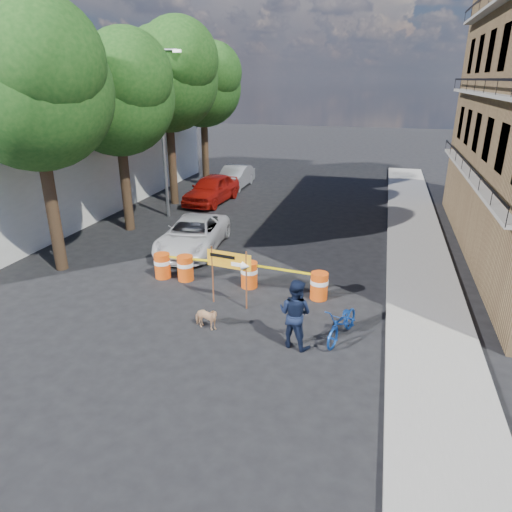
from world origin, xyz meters
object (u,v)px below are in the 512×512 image
Objects in this scene: bicycle at (344,308)px; barrel_mid_right at (249,274)px; barrel_mid_left at (185,268)px; suv_white at (193,235)px; detour_sign at (235,265)px; sedan_red at (212,189)px; pedestrian at (295,314)px; barrel_far_right at (319,285)px; barrel_far_left at (162,265)px; dog at (206,318)px; sedan_silver at (235,177)px.

barrel_mid_right is at bearing 159.62° from bicycle.
suv_white is at bearing 107.47° from barrel_mid_left.
suv_white is (-3.25, 2.88, 0.20)m from barrel_mid_right.
detour_sign reaches higher than barrel_mid_left.
barrel_mid_left is at bearing -69.26° from sedan_red.
pedestrian is (4.52, -3.19, 0.49)m from barrel_mid_left.
barrel_mid_left is at bearing 177.19° from barrel_far_right.
barrel_mid_left is 5.55m from pedestrian.
barrel_far_left is 1.00× the size of barrel_mid_right.
barrel_mid_left is 0.19× the size of suv_white.
barrel_far_right is 13.16m from sedan_red.
barrel_mid_right is (2.33, 0.03, 0.00)m from barrel_mid_left.
barrel_far_left is 4.11m from dog.
sedan_red reaches higher than dog.
barrel_far_right is at bearing 129.44° from bicycle.
suv_white is at bearing 90.77° from barrel_far_left.
bicycle is (3.38, -2.55, 0.47)m from barrel_mid_right.
sedan_red is at bearing 99.30° from suv_white.
barrel_mid_left is 0.47× the size of pedestrian.
barrel_far_left is at bearing -178.94° from barrel_mid_left.
barrel_mid_right is at bearing -69.20° from sedan_silver.
barrel_far_right is 0.47× the size of pedestrian.
barrel_mid_left is 3.06m from suv_white.
suv_white is at bearing -30.78° from pedestrian.
suv_white is (-2.85, 5.92, 0.33)m from dog.
bicycle is at bearing -51.22° from sedan_red.
pedestrian reaches higher than bicycle.
pedestrian is 0.40× the size of suv_white.
bicycle reaches higher than barrel_far_right.
barrel_mid_right is at bearing -47.05° from suv_white.
barrel_far_left is at bearing 53.93° from dog.
dog is at bearing -97.44° from barrel_mid_right.
sedan_silver is at bearing 93.75° from suv_white.
sedan_silver reaches higher than barrel_mid_left.
sedan_silver reaches higher than suv_white.
suv_white is (-5.67, 3.14, 0.20)m from barrel_far_right.
detour_sign is at bearing 179.52° from bicycle.
pedestrian reaches higher than barrel_far_left.
suv_white is at bearing 151.01° from barrel_far_right.
barrel_far_right is (4.76, -0.23, 0.00)m from barrel_mid_left.
detour_sign is 13.03m from sedan_red.
sedan_silver is at bearing -49.92° from pedestrian.
dog is at bearing -135.46° from barrel_far_right.
barrel_far_left is 6.28m from pedestrian.
barrel_far_right is 16.49m from sedan_silver.
barrel_mid_left is 10.85m from sedan_red.
sedan_red is (-2.04, 10.47, 0.32)m from barrel_far_left.
barrel_mid_left is 6.26m from bicycle.
sedan_silver is at bearing 93.47° from sedan_red.
dog is (-2.82, -2.77, -0.13)m from barrel_far_right.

